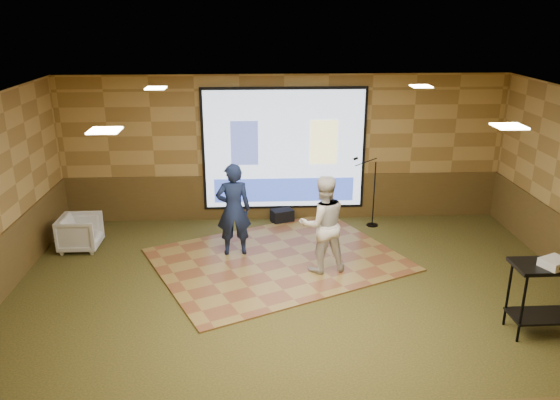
{
  "coord_description": "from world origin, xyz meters",
  "views": [
    {
      "loc": [
        -0.62,
        -7.3,
        4.19
      ],
      "look_at": [
        -0.21,
        0.93,
        1.3
      ],
      "focal_mm": 35.0,
      "sensor_mm": 36.0,
      "label": 1
    }
  ],
  "objects_px": {
    "player_left": "(234,210)",
    "dance_floor": "(278,260)",
    "projector": "(555,263)",
    "av_table": "(548,284)",
    "duffel_bag": "(282,216)",
    "projector_screen": "(284,151)",
    "banquet_chair": "(80,233)",
    "player_right": "(323,224)",
    "mic_stand": "(371,203)"
  },
  "relations": [
    {
      "from": "av_table",
      "to": "banquet_chair",
      "type": "bearing_deg",
      "value": 156.22
    },
    {
      "from": "duffel_bag",
      "to": "projector_screen",
      "type": "bearing_deg",
      "value": 75.67
    },
    {
      "from": "projector_screen",
      "to": "banquet_chair",
      "type": "xyz_separation_m",
      "value": [
        -3.82,
        -1.34,
        -1.15
      ]
    },
    {
      "from": "player_right",
      "to": "mic_stand",
      "type": "xyz_separation_m",
      "value": [
        1.23,
        2.0,
        -0.36
      ]
    },
    {
      "from": "banquet_chair",
      "to": "player_right",
      "type": "bearing_deg",
      "value": -104.62
    },
    {
      "from": "projector_screen",
      "to": "projector",
      "type": "relative_size",
      "value": 10.03
    },
    {
      "from": "av_table",
      "to": "projector",
      "type": "xyz_separation_m",
      "value": [
        -0.01,
        -0.08,
        0.35
      ]
    },
    {
      "from": "dance_floor",
      "to": "player_left",
      "type": "bearing_deg",
      "value": 159.62
    },
    {
      "from": "player_right",
      "to": "av_table",
      "type": "distance_m",
      "value": 3.41
    },
    {
      "from": "player_left",
      "to": "projector",
      "type": "xyz_separation_m",
      "value": [
        4.24,
        -2.8,
        0.22
      ]
    },
    {
      "from": "player_left",
      "to": "duffel_bag",
      "type": "xyz_separation_m",
      "value": [
        0.94,
        1.55,
        -0.73
      ]
    },
    {
      "from": "projector_screen",
      "to": "duffel_bag",
      "type": "height_order",
      "value": "projector_screen"
    },
    {
      "from": "projector_screen",
      "to": "banquet_chair",
      "type": "relative_size",
      "value": 4.7
    },
    {
      "from": "projector_screen",
      "to": "banquet_chair",
      "type": "distance_m",
      "value": 4.21
    },
    {
      "from": "player_left",
      "to": "av_table",
      "type": "distance_m",
      "value": 5.05
    },
    {
      "from": "projector_screen",
      "to": "mic_stand",
      "type": "relative_size",
      "value": 2.28
    },
    {
      "from": "projector",
      "to": "banquet_chair",
      "type": "distance_m",
      "value": 7.8
    },
    {
      "from": "dance_floor",
      "to": "player_left",
      "type": "xyz_separation_m",
      "value": [
        -0.77,
        0.29,
        0.85
      ]
    },
    {
      "from": "av_table",
      "to": "projector",
      "type": "height_order",
      "value": "projector"
    },
    {
      "from": "dance_floor",
      "to": "projector",
      "type": "xyz_separation_m",
      "value": [
        3.47,
        -2.52,
        1.07
      ]
    },
    {
      "from": "projector_screen",
      "to": "duffel_bag",
      "type": "bearing_deg",
      "value": -104.33
    },
    {
      "from": "projector_screen",
      "to": "player_left",
      "type": "relative_size",
      "value": 1.98
    },
    {
      "from": "av_table",
      "to": "player_left",
      "type": "bearing_deg",
      "value": 147.35
    },
    {
      "from": "projector",
      "to": "player_left",
      "type": "bearing_deg",
      "value": 121.95
    },
    {
      "from": "projector_screen",
      "to": "projector",
      "type": "bearing_deg",
      "value": -54.39
    },
    {
      "from": "dance_floor",
      "to": "banquet_chair",
      "type": "xyz_separation_m",
      "value": [
        -3.6,
        0.68,
        0.31
      ]
    },
    {
      "from": "player_left",
      "to": "av_table",
      "type": "relative_size",
      "value": 1.62
    },
    {
      "from": "duffel_bag",
      "to": "dance_floor",
      "type": "bearing_deg",
      "value": -95.29
    },
    {
      "from": "projector",
      "to": "av_table",
      "type": "bearing_deg",
      "value": 57.65
    },
    {
      "from": "player_left",
      "to": "player_right",
      "type": "height_order",
      "value": "player_left"
    },
    {
      "from": "player_left",
      "to": "dance_floor",
      "type": "bearing_deg",
      "value": 154.55
    },
    {
      "from": "player_left",
      "to": "banquet_chair",
      "type": "xyz_separation_m",
      "value": [
        -2.83,
        0.4,
        -0.54
      ]
    },
    {
      "from": "player_right",
      "to": "mic_stand",
      "type": "bearing_deg",
      "value": -132.32
    },
    {
      "from": "dance_floor",
      "to": "banquet_chair",
      "type": "bearing_deg",
      "value": 169.27
    },
    {
      "from": "av_table",
      "to": "banquet_chair",
      "type": "height_order",
      "value": "av_table"
    },
    {
      "from": "duffel_bag",
      "to": "mic_stand",
      "type": "bearing_deg",
      "value": -9.13
    },
    {
      "from": "projector_screen",
      "to": "av_table",
      "type": "xyz_separation_m",
      "value": [
        3.26,
        -4.46,
        -0.74
      ]
    },
    {
      "from": "projector",
      "to": "mic_stand",
      "type": "distance_m",
      "value": 4.38
    },
    {
      "from": "projector_screen",
      "to": "mic_stand",
      "type": "distance_m",
      "value": 2.04
    },
    {
      "from": "banquet_chair",
      "to": "av_table",
      "type": "bearing_deg",
      "value": -113.73
    },
    {
      "from": "projector_screen",
      "to": "av_table",
      "type": "bearing_deg",
      "value": -53.82
    },
    {
      "from": "banquet_chair",
      "to": "dance_floor",
      "type": "bearing_deg",
      "value": -100.68
    },
    {
      "from": "mic_stand",
      "to": "duffel_bag",
      "type": "xyz_separation_m",
      "value": [
        -1.78,
        0.29,
        -0.36
      ]
    },
    {
      "from": "duffel_bag",
      "to": "banquet_chair",
      "type": "bearing_deg",
      "value": -162.99
    },
    {
      "from": "av_table",
      "to": "duffel_bag",
      "type": "bearing_deg",
      "value": 127.76
    },
    {
      "from": "player_left",
      "to": "banquet_chair",
      "type": "relative_size",
      "value": 2.37
    },
    {
      "from": "av_table",
      "to": "mic_stand",
      "type": "height_order",
      "value": "mic_stand"
    },
    {
      "from": "projector_screen",
      "to": "dance_floor",
      "type": "xyz_separation_m",
      "value": [
        -0.22,
        -2.02,
        -1.46
      ]
    },
    {
      "from": "banquet_chair",
      "to": "projector_screen",
      "type": "bearing_deg",
      "value": -70.61
    },
    {
      "from": "banquet_chair",
      "to": "mic_stand",
      "type": "bearing_deg",
      "value": -81.06
    }
  ]
}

